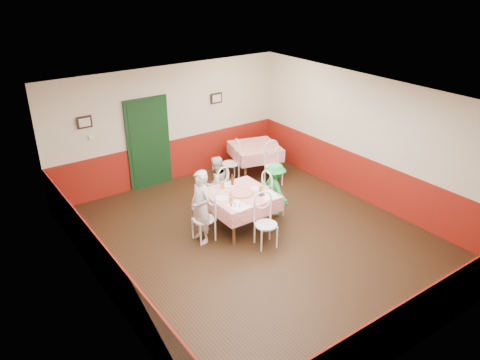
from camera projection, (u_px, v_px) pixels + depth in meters
floor at (258, 239)px, 9.11m from camera, size 7.00×7.00×0.00m
ceiling at (261, 99)px, 7.92m from camera, size 7.00×7.00×0.00m
back_wall at (170, 125)px, 11.10m from camera, size 6.00×0.10×2.80m
front_wall at (427, 267)px, 5.93m from camera, size 6.00×0.10×2.80m
left_wall at (99, 222)px, 6.94m from camera, size 0.10×7.00×2.80m
right_wall at (369, 141)px, 10.09m from camera, size 0.10×7.00×2.80m
wainscot_back at (172, 160)px, 11.47m from camera, size 6.00×0.03×1.00m
wainscot_front at (415, 321)px, 6.32m from camera, size 6.00×0.03×1.00m
wainscot_left at (108, 272)px, 7.33m from camera, size 0.03×7.00×1.00m
wainscot_right at (364, 179)px, 10.46m from camera, size 0.03×7.00×1.00m
door at (149, 144)px, 10.90m from camera, size 0.96×0.06×2.10m
picture_left at (84, 122)px, 9.83m from camera, size 0.32×0.03×0.26m
picture_right at (216, 98)px, 11.56m from camera, size 0.32×0.03×0.26m
thermostat at (91, 137)px, 10.03m from camera, size 0.10×0.03×0.10m
main_table at (240, 210)px, 9.40m from camera, size 1.23×1.23×0.77m
second_table at (255, 160)px, 11.81m from camera, size 1.38×1.38×0.77m
chair_left at (204, 219)px, 8.93m from camera, size 0.43×0.43×0.90m
chair_right at (273, 196)px, 9.81m from camera, size 0.43×0.43×0.90m
chair_far at (217, 192)px, 10.00m from camera, size 0.51×0.51×0.90m
chair_near at (266, 225)px, 8.74m from camera, size 0.51×0.51×0.90m
chair_second_a at (230, 164)px, 11.38m from camera, size 0.52×0.52×0.90m
chair_second_b at (274, 167)px, 11.22m from camera, size 0.52×0.52×0.90m
pizza at (242, 193)px, 9.21m from camera, size 0.46×0.46×0.03m
plate_left at (222, 198)px, 9.03m from camera, size 0.25×0.25×0.01m
plate_right at (257, 188)px, 9.42m from camera, size 0.25×0.25×0.01m
plate_far at (228, 185)px, 9.56m from camera, size 0.25×0.25×0.01m
glass_a at (231, 200)px, 8.83m from camera, size 0.07×0.07×0.13m
glass_b at (261, 189)px, 9.24m from camera, size 0.08×0.08×0.14m
glass_c at (222, 185)px, 9.41m from camera, size 0.07×0.07×0.14m
beer_bottle at (232, 180)px, 9.52m from camera, size 0.06×0.06×0.22m
shaker_a at (235, 205)px, 8.70m from camera, size 0.04×0.04×0.09m
shaker_b at (240, 205)px, 8.69m from camera, size 0.04×0.04×0.09m
shaker_c at (231, 204)px, 8.73m from camera, size 0.04×0.04×0.09m
menu_left at (238, 206)px, 8.75m from camera, size 0.35×0.44×0.00m
menu_right at (268, 195)px, 9.17m from camera, size 0.38×0.46×0.00m
wallet at (262, 195)px, 9.15m from camera, size 0.11×0.09×0.02m
diner_left at (201, 207)px, 8.78m from camera, size 0.37×0.54×1.46m
diner_far at (216, 184)px, 9.97m from camera, size 0.62×0.50×1.23m
diner_right at (275, 190)px, 9.78m from camera, size 0.47×0.78×1.17m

